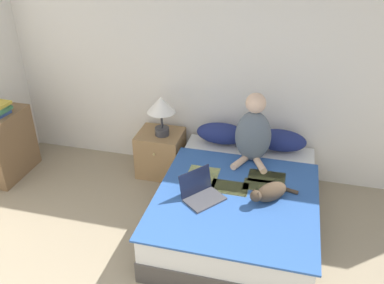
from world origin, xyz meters
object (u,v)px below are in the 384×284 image
bed (238,206)px  book_stack_top (0,109)px  pillow_near (222,133)px  cat_tabby (270,192)px  nightstand (161,153)px  person_sitting (253,133)px  bookshelf (9,146)px  table_lamp (161,108)px  laptop_open (201,193)px  pillow_far (280,140)px

bed → book_stack_top: size_ratio=7.90×
pillow_near → book_stack_top: size_ratio=2.35×
bed → book_stack_top: 2.80m
pillow_near → bed: bearing=-67.9°
bed → cat_tabby: 0.46m
nightstand → bed: bearing=-35.2°
person_sitting → cat_tabby: size_ratio=1.78×
bed → bookshelf: bearing=174.8°
person_sitting → nightstand: 1.23m
pillow_near → table_lamp: (-0.67, -0.10, 0.29)m
laptop_open → bookshelf: (-2.41, 0.51, -0.13)m
laptop_open → table_lamp: bearing=74.0°
nightstand → book_stack_top: bearing=-164.1°
bed → pillow_far: (0.32, 0.80, 0.35)m
bookshelf → book_stack_top: (0.00, -0.00, 0.47)m
pillow_near → bookshelf: bearing=-167.1°
nightstand → cat_tabby: bearing=-33.2°
book_stack_top → table_lamp: bearing=14.6°
laptop_open → book_stack_top: 2.49m
nightstand → pillow_near: bearing=5.6°
laptop_open → person_sitting: bearing=13.3°
pillow_near → pillow_far: (0.65, 0.00, 0.00)m
bed → book_stack_top: bearing=174.8°
table_lamp → bookshelf: 1.85m
book_stack_top → person_sitting: bearing=5.3°
nightstand → table_lamp: table_lamp is taller
laptop_open → bookshelf: bearing=116.5°
nightstand → bookshelf: bookshelf is taller
pillow_far → laptop_open: laptop_open is taller
table_lamp → bed: bearing=-35.1°
table_lamp → bookshelf: (-1.73, -0.45, -0.48)m
cat_tabby → nightstand: cat_tabby is taller
cat_tabby → book_stack_top: book_stack_top is taller
bed → book_stack_top: book_stack_top is taller
bed → nightstand: nightstand is taller
cat_tabby → bookshelf: bookshelf is taller
bookshelf → laptop_open: bearing=-12.0°
cat_tabby → book_stack_top: bearing=-53.0°
pillow_far → person_sitting: person_sitting is taller
cat_tabby → table_lamp: bearing=-78.7°
laptop_open → pillow_near: bearing=39.3°
person_sitting → laptop_open: (-0.36, -0.77, -0.28)m
person_sitting → nightstand: bearing=168.3°
person_sitting → nightstand: person_sitting is taller
bed → cat_tabby: size_ratio=4.51×
bed → table_lamp: bearing=144.9°
table_lamp → book_stack_top: 1.78m
person_sitting → table_lamp: bearing=169.4°
pillow_near → table_lamp: table_lamp is taller
book_stack_top → nightstand: bearing=15.9°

